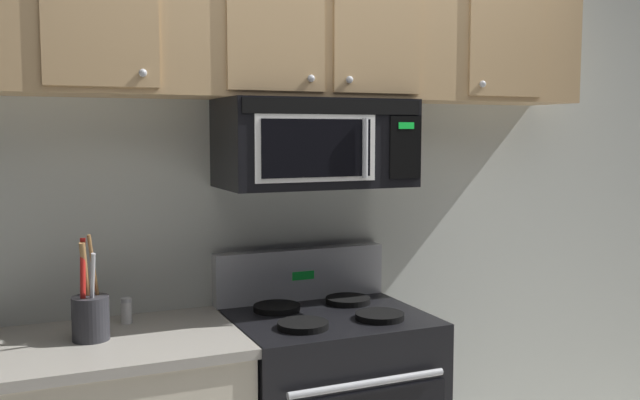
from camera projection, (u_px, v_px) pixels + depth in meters
The scene contains 5 objects.
back_wall at pixel (293, 194), 3.07m from camera, with size 5.20×0.10×2.70m, color silver.
over_range_microwave at pixel (315, 143), 2.82m from camera, with size 0.76×0.43×0.35m.
upper_cabinets at pixel (312, 30), 2.81m from camera, with size 2.50×0.36×0.55m.
utensil_crock_charcoal at pixel (90, 314), 2.44m from camera, with size 0.13×0.14×0.37m.
salt_shaker at pixel (126, 311), 2.65m from camera, with size 0.04×0.04×0.10m.
Camera 1 is at (-1.12, -2.06, 1.62)m, focal length 39.48 mm.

